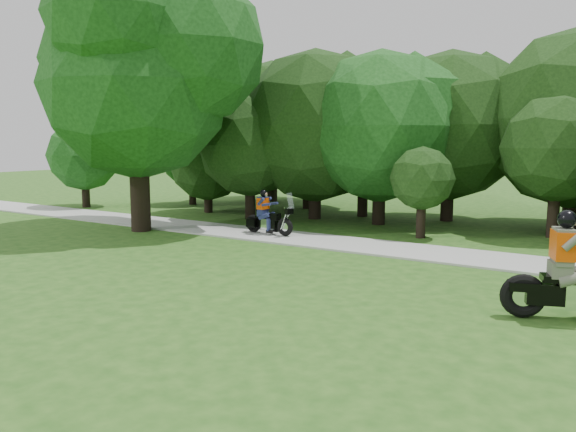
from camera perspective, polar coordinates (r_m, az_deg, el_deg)
The scene contains 6 objects.
ground at distance 8.92m, azimuth 0.93°, elevation -13.06°, with size 100.00×100.00×0.00m, color #235016.
walkway at distance 16.02m, azimuth 16.25°, elevation -3.87°, with size 60.00×2.20×0.06m, color #AAAAA4.
tree_line at distance 21.59m, azimuth 26.20°, elevation 8.03°, with size 40.17×11.89×7.43m.
big_tree_west at distance 20.59m, azimuth -14.56°, elevation 14.71°, with size 8.64×6.56×9.96m.
chopper_motorcycle at distance 11.08m, azimuth 27.13°, elevation -5.86°, with size 2.68×1.38×1.97m.
touring_motorcycle at distance 18.69m, azimuth -2.24°, elevation -0.19°, with size 1.93×0.60×1.47m.
Camera 1 is at (4.40, -7.09, 3.16)m, focal length 35.00 mm.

